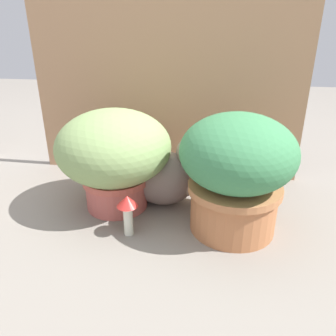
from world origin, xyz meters
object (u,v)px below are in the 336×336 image
at_px(mushroom_ornament_red, 128,208).
at_px(grass_planter, 114,153).
at_px(cat, 166,175).
at_px(leafy_planter, 236,170).

bearing_deg(mushroom_ornament_red, grass_planter, 117.55).
bearing_deg(cat, leafy_planter, -28.13).
relative_size(grass_planter, cat, 1.12).
bearing_deg(leafy_planter, mushroom_ornament_red, -165.01).
distance_m(grass_planter, mushroom_ornament_red, 0.24).
relative_size(cat, mushroom_ornament_red, 2.56).
xyz_separation_m(grass_planter, leafy_planter, (0.44, -0.09, 0.00)).
bearing_deg(grass_planter, cat, 14.08).
distance_m(leafy_planter, cat, 0.30).
bearing_deg(leafy_planter, cat, 151.87).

